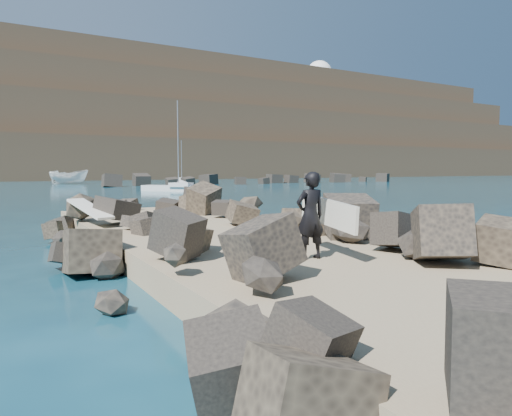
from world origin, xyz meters
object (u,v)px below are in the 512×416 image
at_px(surfboard_resting, 90,212).
at_px(radome, 319,78).
at_px(surfer_with_board, 313,215).
at_px(boat_imported, 69,177).

xyz_separation_m(surfboard_resting, radome, (124.16, 147.80, 41.39)).
distance_m(surfboard_resting, surfer_with_board, 8.66).
height_order(boat_imported, radome, radome).
bearing_deg(surfer_with_board, surfboard_resting, 109.92).
xyz_separation_m(surfer_with_board, radome, (121.22, 155.92, 40.92)).
xyz_separation_m(boat_imported, radome, (115.88, 82.80, 41.27)).
bearing_deg(radome, surfboard_resting, -130.03).
distance_m(surfer_with_board, radome, 201.69).
bearing_deg(surfer_with_board, radome, 52.14).
bearing_deg(boat_imported, surfboard_resting, -177.82).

